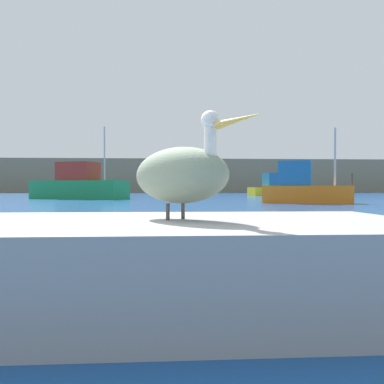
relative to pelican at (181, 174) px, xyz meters
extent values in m
plane|color=#194C93|center=(-1.15, 0.65, -1.00)|extent=(260.00, 260.00, 0.00)
cube|color=#7F755B|center=(-1.15, 77.23, 2.13)|extent=(140.00, 13.72, 6.27)
cube|color=gray|center=(-0.01, 0.01, -0.68)|extent=(3.70, 2.05, 0.65)
ellipsoid|color=gray|center=(-0.01, 0.01, -0.01)|extent=(0.95, 1.01, 0.43)
cylinder|color=white|center=(0.20, -0.24, 0.20)|extent=(0.09, 0.09, 0.28)
sphere|color=white|center=(0.20, -0.24, 0.38)|extent=(0.13, 0.13, 0.13)
cone|color=gold|center=(0.37, -0.44, 0.35)|extent=(0.30, 0.34, 0.09)
cylinder|color=#4C4742|center=(0.02, 0.10, -0.29)|extent=(0.03, 0.03, 0.13)
cylinder|color=#4C4742|center=(-0.10, -0.01, -0.29)|extent=(0.03, 0.03, 0.13)
cube|color=#1E8C4C|center=(-7.17, 29.86, -0.27)|extent=(8.24, 5.45, 1.47)
cube|color=maroon|center=(-7.27, 29.90, 1.22)|extent=(3.49, 3.12, 1.49)
cylinder|color=#B2B2B2|center=(-5.01, 28.95, 2.60)|extent=(0.12, 0.12, 4.25)
cube|color=yellow|center=(12.70, 42.55, -0.53)|extent=(7.02, 3.70, 0.95)
cube|color=#1E6099|center=(12.09, 42.39, 0.78)|extent=(2.22, 2.13, 1.66)
cylinder|color=#B2B2B2|center=(14.65, 43.08, 1.37)|extent=(0.12, 0.12, 2.84)
cube|color=orange|center=(8.05, 19.65, -0.50)|extent=(5.23, 3.52, 1.01)
cube|color=#1E6099|center=(7.41, 19.93, 0.73)|extent=(2.23, 2.01, 1.44)
cylinder|color=#B2B2B2|center=(9.41, 19.05, 1.65)|extent=(0.12, 0.12, 3.29)
cylinder|color=#3F382D|center=(10.24, 18.69, 0.36)|extent=(0.10, 0.10, 0.70)
camera|label=1|loc=(-0.11, -3.07, -0.11)|focal=37.50mm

